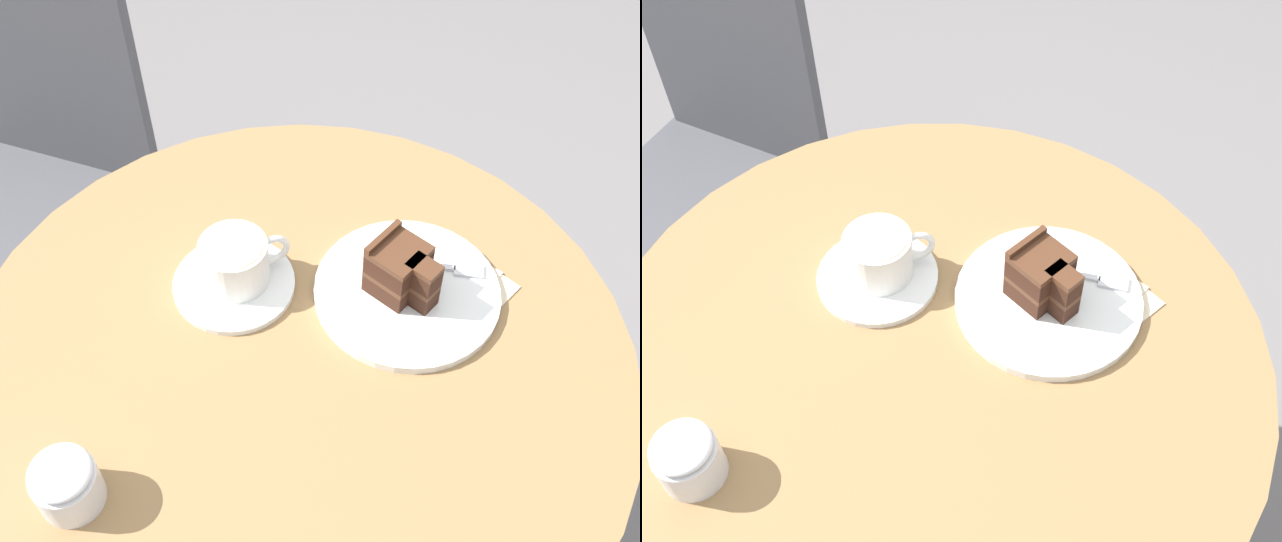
% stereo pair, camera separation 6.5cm
% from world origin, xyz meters
% --- Properties ---
extents(cafe_table, '(0.83, 0.83, 0.72)m').
position_xyz_m(cafe_table, '(0.00, 0.00, 0.61)').
color(cafe_table, olive).
rests_on(cafe_table, ground).
extents(saucer, '(0.16, 0.16, 0.01)m').
position_xyz_m(saucer, '(-0.04, 0.12, 0.73)').
color(saucer, white).
rests_on(saucer, cafe_table).
extents(coffee_cup, '(0.12, 0.09, 0.06)m').
position_xyz_m(coffee_cup, '(-0.03, 0.13, 0.77)').
color(coffee_cup, white).
rests_on(coffee_cup, saucer).
extents(teaspoon, '(0.10, 0.02, 0.00)m').
position_xyz_m(teaspoon, '(-0.02, 0.18, 0.74)').
color(teaspoon, silver).
rests_on(teaspoon, saucer).
extents(cake_plate, '(0.24, 0.24, 0.01)m').
position_xyz_m(cake_plate, '(0.16, 0.02, 0.73)').
color(cake_plate, white).
rests_on(cake_plate, cafe_table).
extents(cake_slice, '(0.09, 0.10, 0.08)m').
position_xyz_m(cake_slice, '(0.15, 0.03, 0.77)').
color(cake_slice, '#381E14').
rests_on(cake_slice, cake_plate).
extents(fork, '(0.14, 0.09, 0.00)m').
position_xyz_m(fork, '(0.22, 0.04, 0.74)').
color(fork, silver).
rests_on(fork, cake_plate).
extents(napkin, '(0.17, 0.18, 0.00)m').
position_xyz_m(napkin, '(0.22, 0.02, 0.73)').
color(napkin, beige).
rests_on(napkin, cafe_table).
extents(cafe_chair, '(0.54, 0.54, 0.94)m').
position_xyz_m(cafe_chair, '(-0.23, 0.68, 0.55)').
color(cafe_chair, '#4C4C51').
rests_on(cafe_chair, ground).
extents(sugar_pot, '(0.07, 0.07, 0.07)m').
position_xyz_m(sugar_pot, '(-0.29, -0.08, 0.76)').
color(sugar_pot, white).
rests_on(sugar_pot, cafe_table).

